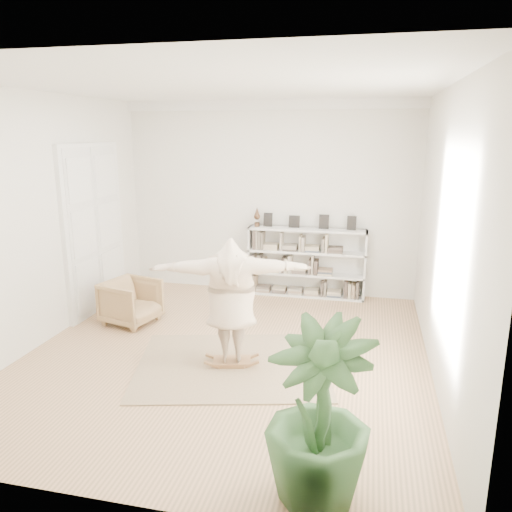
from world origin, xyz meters
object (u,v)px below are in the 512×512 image
Objects in this scene: bookshelf at (306,263)px; person at (231,298)px; armchair at (131,302)px; rocker_board at (232,361)px; houseplant at (318,414)px.

bookshelf is 1.08× the size of person.
bookshelf is at bearing -37.37° from armchair.
bookshelf reaches higher than armchair.
rocker_board is (-0.57, -3.15, -0.57)m from bookshelf.
bookshelf is 3.26m from rocker_board.
houseplant is (0.79, -5.37, 0.16)m from bookshelf.
bookshelf is 2.79× the size of armchair.
armchair is 0.50× the size of houseplant.
rocker_board is at bearing 121.64° from houseplant.
houseplant is at bearing 107.93° from person.
houseplant is at bearing -81.65° from bookshelf.
person is 1.28× the size of houseplant.
armchair is 2.38m from person.
person is (2.01, -1.13, 0.60)m from armchair.
person is (-0.57, -3.15, 0.32)m from bookshelf.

